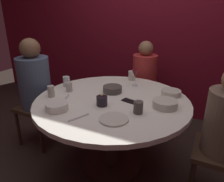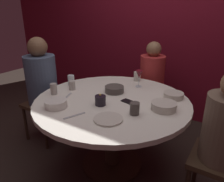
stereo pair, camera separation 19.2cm
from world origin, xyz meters
The scene contains 20 objects.
ground_plane centered at (0.00, 0.00, 0.00)m, with size 8.00×8.00×0.00m, color #2D231E.
back_wall centered at (0.00, 1.44, 1.30)m, with size 6.00×0.10×2.60m, color maroon.
dining_table centered at (0.00, 0.00, 0.58)m, with size 1.40×1.40×0.72m.
seated_diner_left centered at (-0.93, 0.00, 0.75)m, with size 0.40×0.40×1.22m.
seated_diner_back centered at (0.00, 0.94, 0.70)m, with size 0.40×0.40×1.12m.
candle_holder centered at (-0.02, -0.16, 0.77)m, with size 0.09×0.09×0.10m.
wine_glass centered at (0.06, 0.43, 0.85)m, with size 0.08×0.08×0.18m.
dinner_plate centered at (0.18, -0.34, 0.73)m, with size 0.22×0.22×0.01m, color beige.
cell_phone centered at (0.16, 0.02, 0.73)m, with size 0.07×0.14×0.01m, color black.
bowl_serving_large centered at (-0.31, -0.39, 0.76)m, with size 0.18×0.18×0.06m, color silver.
bowl_salad_center centered at (-0.07, 0.16, 0.76)m, with size 0.19×0.19×0.06m, color #4C4742.
bowl_small_white centered at (0.46, 0.33, 0.75)m, with size 0.18×0.18×0.05m, color beige.
bowl_sauce_side centered at (0.47, 0.05, 0.76)m, with size 0.21×0.21×0.06m, color beige.
cup_near_candle centered at (-0.47, -0.01, 0.77)m, with size 0.06×0.06×0.09m, color #B2ADA3.
cup_by_left_diner centered at (0.30, -0.15, 0.77)m, with size 0.08×0.08×0.10m, color #4C4742.
cup_by_right_diner centered at (-0.58, 0.10, 0.78)m, with size 0.07×0.07×0.11m, color silver.
cup_center_front centered at (-0.53, -0.19, 0.78)m, with size 0.06×0.06×0.11m, color #B2ADA3.
cup_far_edge centered at (-0.04, 0.60, 0.78)m, with size 0.08×0.08×0.10m, color beige.
fork_near_plate centered at (-0.38, -0.18, 0.73)m, with size 0.02×0.18×0.01m, color #B7B7BC.
knife_near_plate centered at (-0.07, -0.43, 0.73)m, with size 0.02×0.18×0.01m, color #B7B7BC.
Camera 2 is at (0.96, -1.52, 1.50)m, focal length 34.58 mm.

